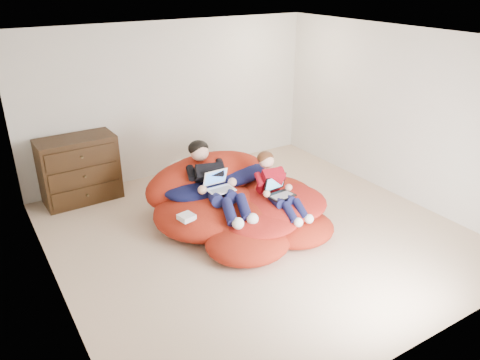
{
  "coord_description": "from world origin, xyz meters",
  "views": [
    {
      "loc": [
        -3.03,
        -4.47,
        3.2
      ],
      "look_at": [
        -0.1,
        0.24,
        0.7
      ],
      "focal_mm": 35.0,
      "sensor_mm": 36.0,
      "label": 1
    }
  ],
  "objects_px": {
    "dresser": "(79,169)",
    "laptop_white": "(219,184)",
    "older_boy": "(213,178)",
    "laptop_black": "(278,190)",
    "beanbag_pile": "(237,203)",
    "younger_boy": "(276,184)"
  },
  "relations": [
    {
      "from": "dresser",
      "to": "younger_boy",
      "type": "xyz_separation_m",
      "value": [
        2.01,
        -2.19,
        0.13
      ]
    },
    {
      "from": "beanbag_pile",
      "to": "dresser",
      "type": "bearing_deg",
      "value": 132.38
    },
    {
      "from": "dresser",
      "to": "older_boy",
      "type": "xyz_separation_m",
      "value": [
        1.34,
        -1.68,
        0.19
      ]
    },
    {
      "from": "beanbag_pile",
      "to": "older_boy",
      "type": "relative_size",
      "value": 1.68
    },
    {
      "from": "beanbag_pile",
      "to": "younger_boy",
      "type": "xyz_separation_m",
      "value": [
        0.37,
        -0.39,
        0.35
      ]
    },
    {
      "from": "dresser",
      "to": "older_boy",
      "type": "relative_size",
      "value": 0.79
    },
    {
      "from": "beanbag_pile",
      "to": "laptop_white",
      "type": "xyz_separation_m",
      "value": [
        -0.3,
        -0.04,
        0.38
      ]
    },
    {
      "from": "older_boy",
      "to": "laptop_white",
      "type": "distance_m",
      "value": 0.15
    },
    {
      "from": "dresser",
      "to": "laptop_white",
      "type": "relative_size",
      "value": 3.29
    },
    {
      "from": "dresser",
      "to": "beanbag_pile",
      "type": "relative_size",
      "value": 0.47
    },
    {
      "from": "laptop_black",
      "to": "beanbag_pile",
      "type": "bearing_deg",
      "value": 129.14
    },
    {
      "from": "older_boy",
      "to": "laptop_black",
      "type": "xyz_separation_m",
      "value": [
        0.67,
        -0.56,
        -0.11
      ]
    },
    {
      "from": "younger_boy",
      "to": "laptop_black",
      "type": "relative_size",
      "value": 2.84
    },
    {
      "from": "younger_boy",
      "to": "laptop_white",
      "type": "xyz_separation_m",
      "value": [
        -0.67,
        0.36,
        0.02
      ]
    },
    {
      "from": "laptop_black",
      "to": "laptop_white",
      "type": "bearing_deg",
      "value": 148.17
    },
    {
      "from": "older_boy",
      "to": "laptop_white",
      "type": "xyz_separation_m",
      "value": [
        -0.0,
        -0.15,
        -0.03
      ]
    },
    {
      "from": "younger_boy",
      "to": "laptop_white",
      "type": "relative_size",
      "value": 3.03
    },
    {
      "from": "younger_boy",
      "to": "laptop_white",
      "type": "height_order",
      "value": "younger_boy"
    },
    {
      "from": "beanbag_pile",
      "to": "younger_boy",
      "type": "height_order",
      "value": "younger_boy"
    },
    {
      "from": "laptop_white",
      "to": "beanbag_pile",
      "type": "bearing_deg",
      "value": 6.71
    },
    {
      "from": "dresser",
      "to": "laptop_black",
      "type": "height_order",
      "value": "dresser"
    },
    {
      "from": "older_boy",
      "to": "dresser",
      "type": "bearing_deg",
      "value": 128.52
    }
  ]
}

